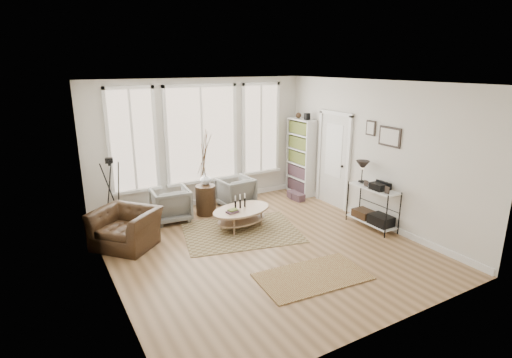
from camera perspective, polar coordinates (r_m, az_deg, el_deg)
room at (r=6.87m, az=1.08°, el=1.25°), size 5.50×5.54×2.90m
bay_window at (r=9.18m, az=-7.72°, el=6.06°), size 4.14×0.12×2.24m
door at (r=9.30m, az=11.06°, el=2.97°), size 0.09×1.06×2.22m
bookcase at (r=10.07m, az=6.44°, el=3.20°), size 0.31×0.85×2.06m
low_shelf at (r=8.33m, az=16.30°, el=-3.30°), size 0.38×1.08×1.30m
wall_art at (r=8.16m, az=17.89°, el=6.09°), size 0.04×0.88×0.44m
rug_main at (r=7.94m, az=-2.11°, el=-7.54°), size 2.53×2.13×0.01m
rug_runner at (r=6.44m, az=8.09°, el=-13.60°), size 1.78×1.08×0.01m
coffee_table at (r=8.02m, az=-2.13°, el=-4.88°), size 1.41×1.05×0.59m
armchair_left at (r=8.58m, az=-12.08°, el=-3.57°), size 0.81×0.83×0.70m
armchair_right at (r=9.23m, az=-2.99°, el=-1.86°), size 0.79×0.81×0.69m
side_table at (r=8.65m, az=-7.32°, el=0.46°), size 0.43×0.43×1.82m
vase at (r=8.80m, az=-7.22°, el=0.05°), size 0.30×0.30×0.25m
accent_chair at (r=7.61m, az=-18.12°, el=-6.69°), size 1.40×1.39×0.69m
tripod_camera at (r=8.37m, az=-19.75°, el=-2.38°), size 0.51×0.51×1.45m
book_stack_near at (r=9.90m, az=5.27°, el=-2.22°), size 0.25×0.30×0.17m
book_stack_far at (r=9.71m, az=6.11°, el=-2.61°), size 0.23×0.28×0.17m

